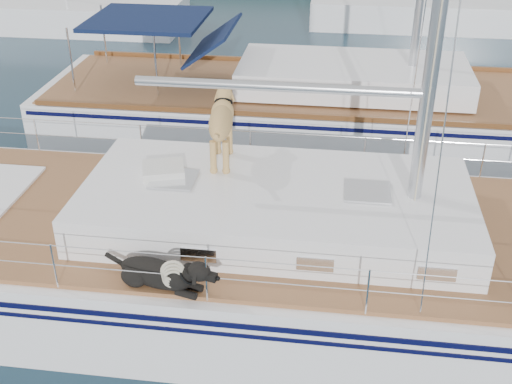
# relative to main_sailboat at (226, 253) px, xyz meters

# --- Properties ---
(ground) EXTENTS (120.00, 120.00, 0.00)m
(ground) POSITION_rel_main_sailboat_xyz_m (-0.09, 0.00, -0.68)
(ground) COLOR black
(ground) RESTS_ON ground
(main_sailboat) EXTENTS (12.00, 3.82, 14.01)m
(main_sailboat) POSITION_rel_main_sailboat_xyz_m (0.00, 0.00, 0.00)
(main_sailboat) COLOR white
(main_sailboat) RESTS_ON ground
(neighbor_sailboat) EXTENTS (11.00, 3.50, 13.30)m
(neighbor_sailboat) POSITION_rel_main_sailboat_xyz_m (0.64, 5.79, -0.05)
(neighbor_sailboat) COLOR white
(neighbor_sailboat) RESTS_ON ground
(bg_boat_west) EXTENTS (8.00, 3.00, 11.65)m
(bg_boat_west) POSITION_rel_main_sailboat_xyz_m (-8.09, 14.00, -0.23)
(bg_boat_west) COLOR white
(bg_boat_west) RESTS_ON ground
(bg_boat_center) EXTENTS (7.20, 3.00, 11.65)m
(bg_boat_center) POSITION_rel_main_sailboat_xyz_m (3.91, 16.00, -0.23)
(bg_boat_center) COLOR white
(bg_boat_center) RESTS_ON ground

